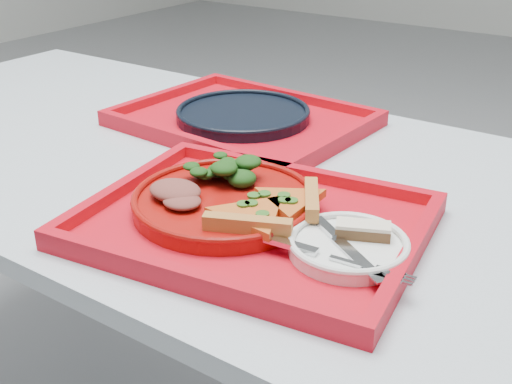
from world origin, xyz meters
TOP-DOWN VIEW (x-y plane):
  - table at (0.00, 0.00)m, footprint 1.60×0.80m
  - tray_main at (0.28, -0.16)m, footprint 0.49×0.41m
  - tray_far at (0.02, 0.18)m, footprint 0.47×0.38m
  - dinner_plate at (0.22, -0.15)m, footprint 0.26×0.26m
  - side_plate at (0.42, -0.16)m, footprint 0.15×0.15m
  - navy_plate at (0.02, 0.18)m, footprint 0.26×0.26m
  - pizza_slice_a at (0.29, -0.18)m, footprint 0.15×0.16m
  - pizza_slice_b at (0.31, -0.12)m, footprint 0.15×0.15m
  - salad_heap at (0.18, -0.10)m, footprint 0.10×0.09m
  - meat_portion at (0.16, -0.19)m, footprint 0.08×0.06m
  - dessert_bar at (0.43, -0.14)m, footprint 0.07×0.05m
  - knife at (0.42, -0.17)m, footprint 0.16×0.11m
  - fork at (0.42, -0.21)m, footprint 0.19×0.04m

SIDE VIEW (x-z plane):
  - table at x=0.00m, z-range 0.30..1.05m
  - tray_main at x=0.28m, z-range 0.75..0.76m
  - tray_far at x=0.02m, z-range 0.75..0.76m
  - side_plate at x=0.42m, z-range 0.76..0.78m
  - navy_plate at x=0.02m, z-range 0.76..0.78m
  - dinner_plate at x=0.22m, z-range 0.76..0.78m
  - knife at x=0.42m, z-range 0.78..0.78m
  - fork at x=0.42m, z-range 0.78..0.78m
  - dessert_bar at x=0.43m, z-range 0.78..0.80m
  - pizza_slice_a at x=0.29m, z-range 0.78..0.80m
  - pizza_slice_b at x=0.31m, z-range 0.78..0.80m
  - meat_portion at x=0.16m, z-range 0.78..0.80m
  - salad_heap at x=0.18m, z-range 0.78..0.83m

